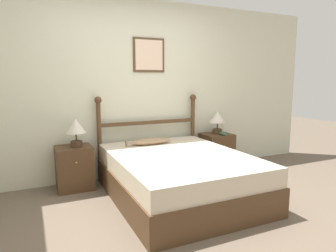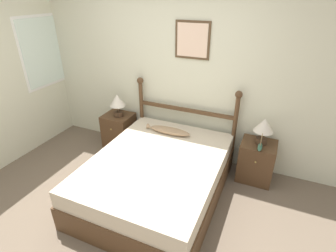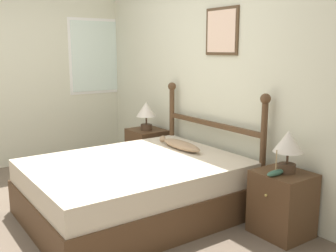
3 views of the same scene
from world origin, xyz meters
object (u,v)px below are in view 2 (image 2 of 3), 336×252
bed (157,176)px  fish_pillow (169,131)px  nightstand_left (119,130)px  model_boat (260,147)px  nightstand_right (256,161)px  table_lamp_right (264,127)px  table_lamp_left (117,102)px

bed → fish_pillow: bearing=100.6°
nightstand_left → fish_pillow: 1.04m
model_boat → fish_pillow: size_ratio=0.33×
nightstand_right → table_lamp_right: 0.52m
table_lamp_right → fish_pillow: (-1.23, -0.20, -0.22)m
nightstand_left → table_lamp_right: 2.28m
fish_pillow → table_lamp_left: bearing=170.5°
nightstand_left → table_lamp_right: table_lamp_right is taller
model_boat → nightstand_left: bearing=176.6°
nightstand_right → fish_pillow: size_ratio=0.85×
model_boat → nightstand_right: bearing=97.4°
fish_pillow → nightstand_left: bearing=169.4°
nightstand_left → nightstand_right: same height
nightstand_right → table_lamp_right: (0.01, 0.01, 0.52)m
table_lamp_left → model_boat: bearing=-2.7°
model_boat → table_lamp_right: bearing=91.1°
bed → table_lamp_left: bearing=143.2°
table_lamp_right → nightstand_left: bearing=-179.6°
bed → nightstand_left: (-1.10, 0.82, 0.02)m
model_boat → bed: bearing=-148.3°
bed → nightstand_right: (1.10, 0.82, 0.02)m
nightstand_left → table_lamp_right: size_ratio=1.54×
table_lamp_left → bed: bearing=-36.8°
bed → nightstand_right: 1.37m
bed → table_lamp_right: bearing=36.8°
bed → nightstand_left: size_ratio=3.56×
table_lamp_right → table_lamp_left: bearing=-179.0°
nightstand_right → model_boat: size_ratio=2.57×
bed → nightstand_right: bearing=36.7°
nightstand_left → table_lamp_left: bearing=-34.9°
table_lamp_left → table_lamp_right: (2.18, 0.04, 0.00)m
nightstand_left → table_lamp_left: 0.52m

